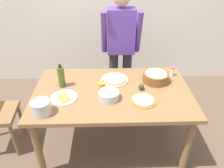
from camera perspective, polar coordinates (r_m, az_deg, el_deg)
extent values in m
plane|color=brown|center=(2.74, 0.03, -15.00)|extent=(8.00, 8.00, 0.00)
cube|color=silver|center=(3.53, -0.79, 20.65)|extent=(5.60, 0.10, 2.60)
cube|color=brown|center=(2.26, 0.04, -2.18)|extent=(1.60, 0.96, 0.04)
cylinder|color=brown|center=(2.31, -18.58, -15.92)|extent=(0.07, 0.07, 0.72)
cylinder|color=brown|center=(2.34, 18.92, -15.10)|extent=(0.07, 0.07, 0.72)
cylinder|color=brown|center=(2.88, -14.73, -4.05)|extent=(0.07, 0.07, 0.72)
cylinder|color=brown|center=(2.91, 14.16, -3.57)|extent=(0.07, 0.07, 0.72)
cylinder|color=#2D2D38|center=(3.07, 0.41, 1.06)|extent=(0.12, 0.12, 0.85)
cylinder|color=#2D2D38|center=(3.08, 3.76, 1.10)|extent=(0.12, 0.12, 0.85)
cube|color=#56389E|center=(2.77, 2.38, 13.54)|extent=(0.34, 0.20, 0.55)
cylinder|color=#56389E|center=(2.72, -2.09, 13.16)|extent=(0.07, 0.21, 0.55)
cylinder|color=#56389E|center=(2.75, 6.94, 13.16)|extent=(0.07, 0.21, 0.55)
cylinder|color=brown|center=(2.68, -23.98, -13.28)|extent=(0.04, 0.04, 0.45)
cylinder|color=brown|center=(2.92, -22.42, -8.56)|extent=(0.04, 0.04, 0.45)
cylinder|color=beige|center=(2.42, 0.66, 1.17)|extent=(0.30, 0.30, 0.01)
cylinder|color=#B22D1E|center=(2.41, 0.67, 1.33)|extent=(0.26, 0.26, 0.00)
cylinder|color=beige|center=(2.41, 0.67, 1.41)|extent=(0.24, 0.24, 0.00)
cylinder|color=#C67A33|center=(2.12, 8.10, -4.32)|extent=(0.25, 0.25, 0.01)
cylinder|color=#B22D1E|center=(2.11, 8.11, -4.14)|extent=(0.22, 0.22, 0.00)
cylinder|color=beige|center=(2.11, 8.12, -4.05)|extent=(0.20, 0.20, 0.00)
cylinder|color=white|center=(2.19, -12.32, -3.44)|extent=(0.26, 0.26, 0.01)
cube|color=#CC8438|center=(2.17, -12.44, -3.49)|extent=(0.16, 0.17, 0.01)
cylinder|color=brown|center=(2.42, 11.24, 1.79)|extent=(0.28, 0.28, 0.10)
ellipsoid|color=beige|center=(2.41, 11.34, 2.61)|extent=(0.25, 0.25, 0.05)
cylinder|color=#B7B7BC|center=(2.11, -0.85, -2.93)|extent=(0.20, 0.20, 0.08)
cylinder|color=#47561E|center=(2.32, -13.01, 1.75)|extent=(0.07, 0.07, 0.22)
cylinder|color=black|center=(2.26, -13.40, 4.54)|extent=(0.03, 0.03, 0.04)
cylinder|color=#B7B7BC|center=(2.02, -17.92, -5.92)|extent=(0.17, 0.17, 0.12)
torus|color=#A5A5AD|center=(1.98, -18.22, -4.46)|extent=(0.17, 0.17, 0.01)
cylinder|color=orange|center=(2.24, -2.71, -0.60)|extent=(0.07, 0.07, 0.08)
cylinder|color=white|center=(2.58, 15.35, 3.02)|extent=(0.04, 0.04, 0.09)
cylinder|color=#D84C66|center=(2.55, 15.52, 4.05)|extent=(0.04, 0.04, 0.02)
ellipsoid|color=#2D4219|center=(2.26, 7.61, -0.74)|extent=(0.06, 0.06, 0.07)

